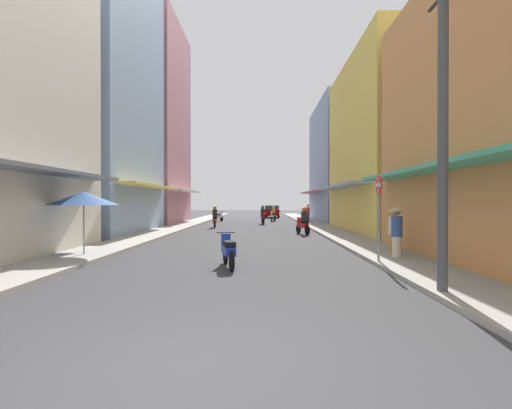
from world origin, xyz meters
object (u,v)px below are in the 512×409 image
Objects in this scene: motorbike_white at (219,216)px; parked_car at (272,211)px; motorbike_orange at (215,218)px; street_sign_no_entry at (379,207)px; motorbike_blue at (228,250)px; motorbike_maroon at (263,216)px; pedestrian_far at (397,230)px; pedestrian_midway at (308,212)px; vendor_umbrella at (84,198)px; motorbike_silver at (273,214)px; motorbike_red at (303,222)px; utility_pole at (443,127)px; pedestrian_crossing at (393,228)px.

parked_car is (5.27, 9.64, 0.24)m from motorbike_white.
street_sign_no_entry is at bearing -66.79° from motorbike_orange.
motorbike_blue is at bearing -174.42° from street_sign_no_entry.
pedestrian_far is (4.18, -19.15, 0.27)m from motorbike_maroon.
motorbike_blue is at bearing -102.66° from pedestrian_midway.
vendor_umbrella is 9.45m from street_sign_no_entry.
motorbike_silver is 25.36m from motorbike_blue.
motorbike_silver and motorbike_maroon have the same top height.
motorbike_blue is (3.06, -24.20, 0.00)m from motorbike_white.
motorbike_blue is 0.80× the size of vendor_umbrella.
motorbike_orange reaches higher than parked_car.
motorbike_silver is at bearing 78.22° from motorbike_maroon.
parked_car is 11.96m from pedestrian_midway.
motorbike_silver is at bearing 11.88° from motorbike_white.
street_sign_no_entry is (4.39, 0.43, 1.21)m from motorbike_blue.
pedestrian_far is (3.17, -23.99, 0.27)m from motorbike_silver.
street_sign_no_entry reaches higher than motorbike_red.
parked_car is at bearing 93.51° from utility_pole.
street_sign_no_entry is (3.34, -20.00, 1.01)m from motorbike_maroon.
street_sign_no_entry is (-0.84, -0.85, 0.75)m from pedestrian_far.
parked_car is at bearing 61.33° from motorbike_white.
pedestrian_far is (-0.34, -1.33, 0.04)m from pedestrian_crossing.
motorbike_red is at bearing -43.70° from motorbike_orange.
motorbike_maroon is 19.68m from vendor_umbrella.
motorbike_orange is 0.43× the size of parked_car.
utility_pole reaches higher than motorbike_white.
pedestrian_midway is at bearing 91.71° from pedestrian_crossing.
motorbike_maroon is 1.07× the size of pedestrian_midway.
vendor_umbrella is (-10.19, 0.45, 1.01)m from pedestrian_far.
motorbike_maroon is at bearing 49.57° from motorbike_orange.
parked_car is (-1.10, 22.99, 0.04)m from motorbike_red.
pedestrian_midway reaches higher than motorbike_maroon.
motorbike_silver is at bearing 85.34° from motorbike_blue.
motorbike_red is at bearing 47.75° from vendor_umbrella.
motorbike_orange is 1.02× the size of motorbike_blue.
motorbike_blue is 1.05× the size of pedestrian_midway.
motorbike_white is at bearing 166.11° from pedestrian_midway.
parked_car is 31.41m from pedestrian_crossing.
motorbike_silver is 1.09× the size of pedestrian_crossing.
parked_car is 33.50m from street_sign_no_entry.
pedestrian_far is at bearing 13.76° from motorbike_blue.
pedestrian_crossing is (8.63, -21.58, 0.42)m from motorbike_white.
motorbike_silver is 0.68× the size of street_sign_no_entry.
street_sign_no_entry is at bearing -134.57° from pedestrian_far.
motorbike_silver is at bearing 94.99° from motorbike_red.
street_sign_no_entry is at bearing 5.58° from motorbike_blue.
vendor_umbrella reaches higher than pedestrian_midway.
motorbike_red is 9.76m from pedestrian_far.
motorbike_maroon is 24.06m from utility_pole.
parked_car is 2.56× the size of pedestrian_crossing.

